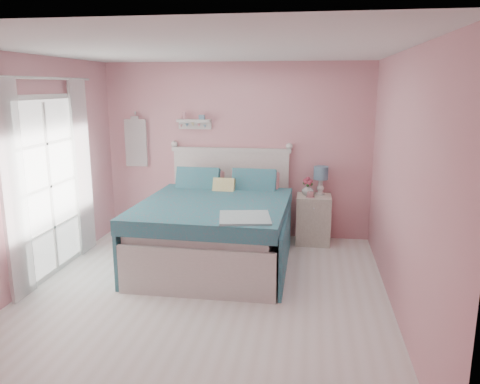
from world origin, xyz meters
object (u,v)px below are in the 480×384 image
(vase, at_px, (308,189))
(teacup, at_px, (310,195))
(bed, at_px, (217,228))
(nightstand, at_px, (313,219))
(table_lamp, at_px, (321,175))

(vase, height_order, teacup, vase)
(bed, distance_m, teacup, 1.47)
(bed, height_order, vase, bed)
(bed, relative_size, nightstand, 3.32)
(table_lamp, height_order, vase, table_lamp)
(table_lamp, height_order, teacup, table_lamp)
(nightstand, height_order, teacup, teacup)
(nightstand, bearing_deg, table_lamp, 46.11)
(table_lamp, distance_m, teacup, 0.35)
(teacup, bearing_deg, bed, -146.36)
(bed, xyz_separation_m, vase, (1.16, 0.91, 0.36))
(nightstand, xyz_separation_m, teacup, (-0.06, -0.11, 0.39))
(teacup, bearing_deg, table_lamp, 54.24)
(nightstand, bearing_deg, vase, 173.49)
(vase, bearing_deg, table_lamp, 23.43)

